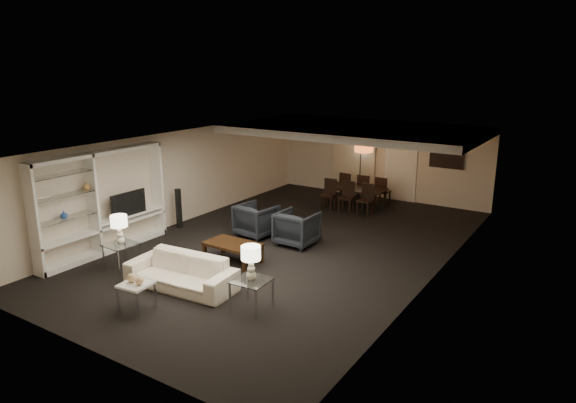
# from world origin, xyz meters

# --- Properties ---
(floor) EXTENTS (11.00, 11.00, 0.00)m
(floor) POSITION_xyz_m (0.00, 0.00, 0.00)
(floor) COLOR black
(floor) RESTS_ON ground
(ceiling) EXTENTS (7.00, 11.00, 0.02)m
(ceiling) POSITION_xyz_m (0.00, 0.00, 2.50)
(ceiling) COLOR silver
(ceiling) RESTS_ON ground
(wall_back) EXTENTS (7.00, 0.02, 2.50)m
(wall_back) POSITION_xyz_m (0.00, 5.50, 1.25)
(wall_back) COLOR beige
(wall_back) RESTS_ON ground
(wall_front) EXTENTS (7.00, 0.02, 2.50)m
(wall_front) POSITION_xyz_m (0.00, -5.50, 1.25)
(wall_front) COLOR beige
(wall_front) RESTS_ON ground
(wall_left) EXTENTS (0.02, 11.00, 2.50)m
(wall_left) POSITION_xyz_m (-3.50, 0.00, 1.25)
(wall_left) COLOR beige
(wall_left) RESTS_ON ground
(wall_right) EXTENTS (0.02, 11.00, 2.50)m
(wall_right) POSITION_xyz_m (3.50, 0.00, 1.25)
(wall_right) COLOR beige
(wall_right) RESTS_ON ground
(ceiling_soffit) EXTENTS (7.00, 4.00, 0.20)m
(ceiling_soffit) POSITION_xyz_m (0.00, 3.50, 2.40)
(ceiling_soffit) COLOR silver
(ceiling_soffit) RESTS_ON ceiling
(curtains) EXTENTS (1.50, 0.12, 2.40)m
(curtains) POSITION_xyz_m (-0.90, 5.42, 1.20)
(curtains) COLOR beige
(curtains) RESTS_ON wall_back
(door) EXTENTS (0.90, 0.05, 2.10)m
(door) POSITION_xyz_m (0.70, 5.47, 1.05)
(door) COLOR silver
(door) RESTS_ON wall_back
(painting) EXTENTS (0.95, 0.04, 0.65)m
(painting) POSITION_xyz_m (2.10, 5.46, 1.55)
(painting) COLOR #142D38
(painting) RESTS_ON wall_back
(media_unit) EXTENTS (0.38, 3.40, 2.35)m
(media_unit) POSITION_xyz_m (-3.31, -2.60, 1.18)
(media_unit) COLOR white
(media_unit) RESTS_ON wall_left
(pendant_light) EXTENTS (0.52, 0.52, 0.24)m
(pendant_light) POSITION_xyz_m (0.30, 3.50, 1.92)
(pendant_light) COLOR #D8591E
(pendant_light) RESTS_ON ceiling_soffit
(sofa) EXTENTS (2.27, 1.04, 0.64)m
(sofa) POSITION_xyz_m (-0.47, -3.10, 0.32)
(sofa) COLOR beige
(sofa) RESTS_ON floor
(coffee_table) EXTENTS (1.23, 0.73, 0.43)m
(coffee_table) POSITION_xyz_m (-0.47, -1.50, 0.22)
(coffee_table) COLOR black
(coffee_table) RESTS_ON floor
(armchair_left) EXTENTS (0.98, 1.00, 0.82)m
(armchair_left) POSITION_xyz_m (-1.07, 0.20, 0.41)
(armchair_left) COLOR black
(armchair_left) RESTS_ON floor
(armchair_right) EXTENTS (0.88, 0.91, 0.82)m
(armchair_right) POSITION_xyz_m (0.13, 0.20, 0.41)
(armchair_right) COLOR black
(armchair_right) RESTS_ON floor
(side_table_left) EXTENTS (0.65, 0.65, 0.57)m
(side_table_left) POSITION_xyz_m (-2.17, -3.10, 0.28)
(side_table_left) COLOR white
(side_table_left) RESTS_ON floor
(side_table_right) EXTENTS (0.63, 0.63, 0.57)m
(side_table_right) POSITION_xyz_m (1.23, -3.10, 0.28)
(side_table_right) COLOR white
(side_table_right) RESTS_ON floor
(table_lamp_left) EXTENTS (0.35, 0.35, 0.63)m
(table_lamp_left) POSITION_xyz_m (-2.17, -3.10, 0.88)
(table_lamp_left) COLOR beige
(table_lamp_left) RESTS_ON side_table_left
(table_lamp_right) EXTENTS (0.36, 0.36, 0.63)m
(table_lamp_right) POSITION_xyz_m (1.23, -3.10, 0.88)
(table_lamp_right) COLOR beige
(table_lamp_right) RESTS_ON side_table_right
(marble_table) EXTENTS (0.55, 0.55, 0.50)m
(marble_table) POSITION_xyz_m (-0.47, -4.20, 0.25)
(marble_table) COLOR white
(marble_table) RESTS_ON floor
(gold_gourd_a) EXTENTS (0.16, 0.16, 0.16)m
(gold_gourd_a) POSITION_xyz_m (-0.57, -4.20, 0.59)
(gold_gourd_a) COLOR tan
(gold_gourd_a) RESTS_ON marble_table
(gold_gourd_b) EXTENTS (0.14, 0.14, 0.14)m
(gold_gourd_b) POSITION_xyz_m (-0.37, -4.20, 0.58)
(gold_gourd_b) COLOR tan
(gold_gourd_b) RESTS_ON marble_table
(television) EXTENTS (0.98, 0.13, 0.57)m
(television) POSITION_xyz_m (-3.28, -1.99, 1.03)
(television) COLOR black
(television) RESTS_ON media_unit
(vase_blue) EXTENTS (0.16, 0.16, 0.17)m
(vase_blue) POSITION_xyz_m (-3.31, -3.58, 1.14)
(vase_blue) COLOR #2751AC
(vase_blue) RESTS_ON media_unit
(vase_amber) EXTENTS (0.16, 0.16, 0.16)m
(vase_amber) POSITION_xyz_m (-3.31, -2.96, 1.64)
(vase_amber) COLOR #B57D3C
(vase_amber) RESTS_ON media_unit
(floor_speaker) EXTENTS (0.13, 0.13, 1.05)m
(floor_speaker) POSITION_xyz_m (-3.20, -0.35, 0.53)
(floor_speaker) COLOR black
(floor_speaker) RESTS_ON floor
(dining_table) EXTENTS (1.77, 1.06, 0.60)m
(dining_table) POSITION_xyz_m (-0.13, 4.00, 0.30)
(dining_table) COLOR black
(dining_table) RESTS_ON floor
(chair_nl) EXTENTS (0.45, 0.45, 0.89)m
(chair_nl) POSITION_xyz_m (-0.73, 3.35, 0.45)
(chair_nl) COLOR black
(chair_nl) RESTS_ON floor
(chair_nm) EXTENTS (0.46, 0.46, 0.89)m
(chair_nm) POSITION_xyz_m (-0.13, 3.35, 0.45)
(chair_nm) COLOR black
(chair_nm) RESTS_ON floor
(chair_nr) EXTENTS (0.42, 0.42, 0.89)m
(chair_nr) POSITION_xyz_m (0.47, 3.35, 0.45)
(chair_nr) COLOR black
(chair_nr) RESTS_ON floor
(chair_fl) EXTENTS (0.44, 0.44, 0.89)m
(chair_fl) POSITION_xyz_m (-0.73, 4.65, 0.45)
(chair_fl) COLOR black
(chair_fl) RESTS_ON floor
(chair_fm) EXTENTS (0.44, 0.44, 0.89)m
(chair_fm) POSITION_xyz_m (-0.13, 4.65, 0.45)
(chair_fm) COLOR black
(chair_fm) RESTS_ON floor
(chair_fr) EXTENTS (0.42, 0.42, 0.89)m
(chair_fr) POSITION_xyz_m (0.47, 4.65, 0.45)
(chair_fr) COLOR black
(chair_fr) RESTS_ON floor
(floor_lamp) EXTENTS (0.31, 0.31, 1.69)m
(floor_lamp) POSITION_xyz_m (-0.57, 5.20, 0.85)
(floor_lamp) COLOR black
(floor_lamp) RESTS_ON floor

